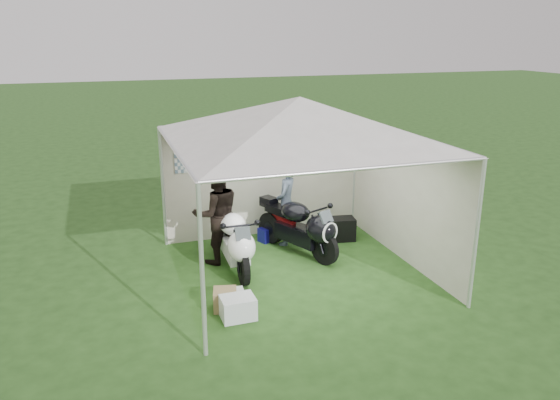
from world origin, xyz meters
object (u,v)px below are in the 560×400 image
Objects in this scene: motorcycle_black at (301,226)px; person_dark_jacket at (217,214)px; person_blue_jacket at (286,204)px; paddock_stand at (268,234)px; equipment_box at (343,229)px; crate_1 at (225,300)px; crate_0 at (238,308)px; motorcycle_white at (235,240)px; canopy_tent at (299,123)px; crate_2 at (233,298)px.

person_dark_jacket is (-1.53, 0.16, 0.34)m from motorcycle_black.
person_dark_jacket reaches higher than person_blue_jacket.
person_dark_jacket is at bearing -149.16° from paddock_stand.
equipment_box reaches higher than crate_1.
person_blue_jacket reaches higher than crate_1.
paddock_stand is at bearing 164.08° from equipment_box.
crate_0 is at bearing 0.41° from person_blue_jacket.
motorcycle_white is at bearing 168.44° from motorcycle_black.
person_dark_jacket is at bearing 145.35° from canopy_tent.
person_blue_jacket is 2.77m from crate_2.
crate_0 is at bearing -115.40° from paddock_stand.
crate_0 is (-1.37, -1.24, -2.41)m from canopy_tent.
canopy_tent is 2.94× the size of motorcycle_black.
person_blue_jacket is (0.30, -0.22, 0.67)m from paddock_stand.
motorcycle_white is 4.49× the size of equipment_box.
crate_1 is (-1.73, -2.24, -0.66)m from person_blue_jacket.
equipment_box is (1.12, -0.19, -0.58)m from person_blue_jacket.
crate_0 is at bearing -139.22° from equipment_box.
motorcycle_black reaches higher than equipment_box.
motorcycle_black is 5.81× the size of crate_2.
canopy_tent is at bearing 42.17° from crate_0.
canopy_tent is at bearing 32.20° from crate_2.
motorcycle_black is 2.59m from crate_0.
crate_1 is (-0.49, -1.32, -0.40)m from motorcycle_white.
equipment_box is (2.58, 0.28, -0.67)m from person_dark_jacket.
paddock_stand is at bearing -154.96° from person_dark_jacket.
equipment_box is at bearing -0.58° from motorcycle_black.
crate_2 is (-0.35, -1.25, -0.44)m from motorcycle_white.
person_blue_jacket is (-0.07, 0.63, 0.25)m from motorcycle_black.
crate_0 is at bearing -137.83° from canopy_tent.
crate_1 is at bearing -120.28° from paddock_stand.
person_blue_jacket is (0.24, 1.31, -1.77)m from canopy_tent.
motorcycle_black is at bearing 13.30° from motorcycle_white.
crate_1 is at bearing -5.03° from person_blue_jacket.
paddock_stand is at bearing 51.46° from motorcycle_white.
motorcycle_black is (1.32, 0.28, 0.00)m from motorcycle_white.
person_dark_jacket is 5.24× the size of crate_1.
canopy_tent reaches higher than crate_2.
crate_0 is 1.48× the size of crate_2.
person_dark_jacket is at bearing 85.35° from crate_2.
crate_1 is at bearing 75.27° from person_dark_jacket.
crate_2 is (0.14, 0.08, -0.03)m from crate_1.
paddock_stand is 1.12× the size of crate_2.
paddock_stand is 0.23× the size of person_blue_jacket.
crate_2 is at bearing 28.62° from crate_1.
person_blue_jacket reaches higher than crate_2.
person_dark_jacket is at bearing 116.93° from motorcycle_white.
person_blue_jacket is at bearing 57.64° from crate_0.
person_blue_jacket reaches higher than paddock_stand.
equipment_box reaches higher than paddock_stand.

